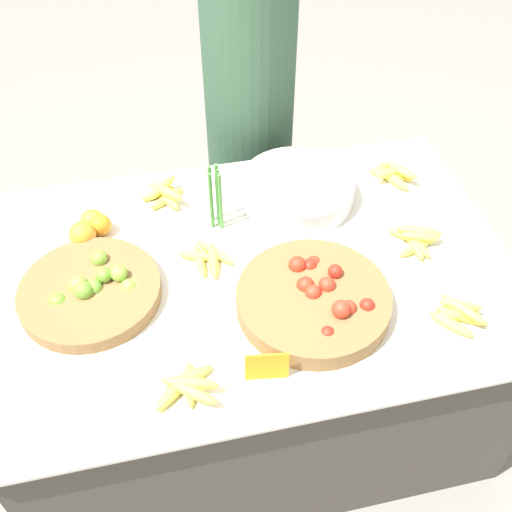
# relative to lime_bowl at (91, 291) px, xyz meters

# --- Properties ---
(ground_plane) EXTENTS (12.00, 12.00, 0.00)m
(ground_plane) POSITION_rel_lime_bowl_xyz_m (0.48, 0.01, -0.74)
(ground_plane) COLOR gray
(market_table) EXTENTS (1.55, 1.05, 0.72)m
(market_table) POSITION_rel_lime_bowl_xyz_m (0.48, 0.01, -0.38)
(market_table) COLOR #4C4742
(market_table) RESTS_ON ground_plane
(lime_bowl) EXTENTS (0.40, 0.40, 0.09)m
(lime_bowl) POSITION_rel_lime_bowl_xyz_m (0.00, 0.00, 0.00)
(lime_bowl) COLOR olive
(lime_bowl) RESTS_ON market_table
(tomato_basket) EXTENTS (0.43, 0.43, 0.10)m
(tomato_basket) POSITION_rel_lime_bowl_xyz_m (0.61, -0.17, 0.01)
(tomato_basket) COLOR olive
(tomato_basket) RESTS_ON market_table
(orange_pile) EXTENTS (0.13, 0.15, 0.08)m
(orange_pile) POSITION_rel_lime_bowl_xyz_m (0.01, 0.26, 0.01)
(orange_pile) COLOR orange
(orange_pile) RESTS_ON market_table
(metal_bowl) EXTENTS (0.38, 0.38, 0.08)m
(metal_bowl) POSITION_rel_lime_bowl_xyz_m (0.69, 0.29, 0.01)
(metal_bowl) COLOR silver
(metal_bowl) RESTS_ON market_table
(price_sign) EXTENTS (0.11, 0.02, 0.10)m
(price_sign) POSITION_rel_lime_bowl_xyz_m (0.43, -0.37, 0.03)
(price_sign) COLOR orange
(price_sign) RESTS_ON market_table
(veg_bundle) EXTENTS (0.04, 0.06, 0.21)m
(veg_bundle) POSITION_rel_lime_bowl_xyz_m (0.41, 0.23, 0.08)
(veg_bundle) COLOR #428438
(veg_bundle) RESTS_ON market_table
(banana_bunch_front_left) EXTENTS (0.16, 0.15, 0.05)m
(banana_bunch_front_left) POSITION_rel_lime_bowl_xyz_m (0.98, -0.30, -0.00)
(banana_bunch_front_left) COLOR #EFDB4C
(banana_bunch_front_left) RESTS_ON market_table
(banana_bunch_middle_right) EXTENTS (0.16, 0.16, 0.06)m
(banana_bunch_middle_right) POSITION_rel_lime_bowl_xyz_m (0.99, 0.00, -0.00)
(banana_bunch_middle_right) COLOR #EFDB4C
(banana_bunch_middle_right) RESTS_ON market_table
(banana_bunch_front_right) EXTENTS (0.16, 0.16, 0.06)m
(banana_bunch_front_right) POSITION_rel_lime_bowl_xyz_m (0.25, 0.38, 0.00)
(banana_bunch_front_right) COLOR #EFDB4C
(banana_bunch_front_right) RESTS_ON market_table
(banana_bunch_middle_left) EXTENTS (0.15, 0.18, 0.06)m
(banana_bunch_middle_left) POSITION_rel_lime_bowl_xyz_m (1.04, 0.32, -0.00)
(banana_bunch_middle_left) COLOR #EFDB4C
(banana_bunch_middle_left) RESTS_ON market_table
(banana_bunch_back_center) EXTENTS (0.18, 0.16, 0.06)m
(banana_bunch_back_center) POSITION_rel_lime_bowl_xyz_m (0.22, -0.37, -0.00)
(banana_bunch_back_center) COLOR #EFDB4C
(banana_bunch_back_center) RESTS_ON market_table
(banana_bunch_front_center) EXTENTS (0.17, 0.18, 0.03)m
(banana_bunch_front_center) POSITION_rel_lime_bowl_xyz_m (0.34, 0.07, -0.01)
(banana_bunch_front_center) COLOR #EFDB4C
(banana_bunch_front_center) RESTS_ON market_table
(vendor_person) EXTENTS (0.35, 0.35, 1.53)m
(vendor_person) POSITION_rel_lime_bowl_xyz_m (0.64, 0.83, -0.04)
(vendor_person) COLOR #385B42
(vendor_person) RESTS_ON ground_plane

